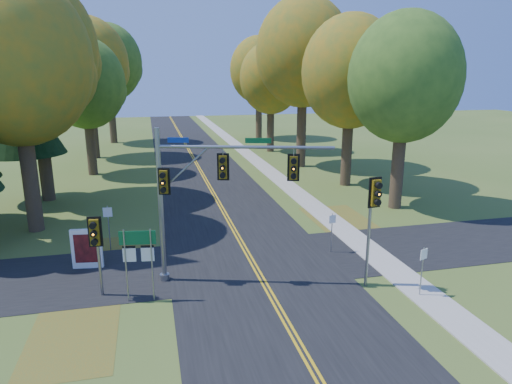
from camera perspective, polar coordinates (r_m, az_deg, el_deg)
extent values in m
plane|color=#415C20|center=(20.67, 0.69, -10.78)|extent=(160.00, 160.00, 0.00)
cube|color=black|center=(20.67, 0.69, -10.76)|extent=(8.00, 160.00, 0.02)
cube|color=black|center=(22.44, -0.56, -8.62)|extent=(60.00, 6.00, 0.02)
cube|color=gold|center=(20.64, 0.41, -10.75)|extent=(0.10, 160.00, 0.01)
cube|color=gold|center=(20.68, 0.96, -10.69)|extent=(0.10, 160.00, 0.01)
cube|color=#9E998E|center=(22.83, 16.15, -8.76)|extent=(1.60, 160.00, 0.06)
cube|color=brown|center=(23.91, -17.19, -7.82)|extent=(4.00, 6.00, 0.00)
cube|color=brown|center=(28.07, 11.29, -4.05)|extent=(3.50, 8.00, 0.00)
cube|color=brown|center=(17.78, -21.93, -16.46)|extent=(3.00, 5.00, 0.00)
cylinder|color=#38281C|center=(28.74, -26.44, 2.08)|extent=(0.86, 0.86, 6.75)
ellipsoid|color=#AA7216|center=(28.22, -27.91, 14.40)|extent=(8.00, 8.00, 9.20)
sphere|color=#AA7216|center=(29.05, -24.01, 13.19)|extent=(4.80, 4.80, 4.80)
cylinder|color=#38281C|center=(31.77, 17.32, 3.41)|extent=(0.83, 0.83, 6.08)
ellipsoid|color=#507A26|center=(31.23, 18.11, 13.45)|extent=(7.20, 7.20, 8.28)
sphere|color=#507A26|center=(32.92, 19.22, 12.13)|extent=(4.32, 4.32, 4.32)
sphere|color=#507A26|center=(29.97, 16.81, 14.91)|extent=(3.96, 3.96, 3.96)
cylinder|color=#38281C|center=(35.45, -25.06, 4.92)|extent=(0.89, 0.89, 7.42)
ellipsoid|color=#AA7216|center=(35.10, -26.28, 15.77)|extent=(8.60, 8.60, 9.89)
sphere|color=#AA7216|center=(36.03, -22.93, 14.67)|extent=(5.16, 5.16, 5.16)
sphere|color=#AA7216|center=(34.66, -29.29, 16.89)|extent=(4.73, 4.73, 4.73)
cylinder|color=#38281C|center=(37.42, 11.30, 5.59)|extent=(0.84, 0.84, 6.30)
ellipsoid|color=#AA7216|center=(36.97, 11.76, 14.51)|extent=(7.60, 7.60, 8.74)
sphere|color=#AA7216|center=(38.66, 13.08, 13.30)|extent=(4.56, 4.56, 4.56)
sphere|color=#AA7216|center=(35.75, 10.34, 15.80)|extent=(4.18, 4.18, 4.18)
cylinder|color=#38281C|center=(43.24, -19.98, 5.73)|extent=(0.81, 0.81, 5.62)
ellipsoid|color=#507A26|center=(42.82, -20.60, 12.60)|extent=(6.80, 6.80, 7.82)
sphere|color=#507A26|center=(43.71, -18.55, 11.90)|extent=(4.08, 4.08, 4.08)
sphere|color=#507A26|center=(42.29, -22.43, 13.35)|extent=(3.74, 3.74, 3.74)
cylinder|color=#38281C|center=(44.39, 5.70, 8.07)|extent=(0.90, 0.90, 7.65)
ellipsoid|color=#AA7216|center=(44.13, 5.94, 17.01)|extent=(8.80, 8.80, 10.12)
sphere|color=#AA7216|center=(45.94, 7.51, 15.77)|extent=(5.28, 5.28, 5.28)
sphere|color=#AA7216|center=(42.87, 4.32, 18.29)|extent=(4.84, 4.84, 4.84)
cylinder|color=#38281C|center=(51.80, -19.68, 7.86)|extent=(0.87, 0.87, 6.98)
ellipsoid|color=#AA7216|center=(51.53, -20.30, 14.88)|extent=(8.20, 8.20, 9.43)
sphere|color=#AA7216|center=(52.59, -18.24, 14.13)|extent=(4.92, 4.92, 4.92)
sphere|color=#AA7216|center=(50.92, -22.15, 15.66)|extent=(4.51, 4.51, 4.51)
cylinder|color=#38281C|center=(53.06, 1.82, 8.23)|extent=(0.82, 0.82, 5.85)
ellipsoid|color=#AA7216|center=(52.73, 1.87, 14.05)|extent=(7.00, 7.00, 8.05)
sphere|color=#AA7216|center=(54.13, 3.04, 13.31)|extent=(4.20, 4.20, 4.20)
sphere|color=#AA7216|center=(51.74, 0.73, 14.82)|extent=(3.85, 3.85, 3.85)
cylinder|color=#38281C|center=(62.49, -17.56, 9.17)|extent=(0.88, 0.88, 7.20)
ellipsoid|color=#507A26|center=(62.28, -18.04, 15.16)|extent=(8.40, 8.40, 9.66)
sphere|color=#507A26|center=(63.43, -16.33, 14.50)|extent=(5.04, 5.04, 5.04)
sphere|color=#507A26|center=(61.59, -19.57, 15.83)|extent=(4.62, 4.62, 4.62)
cylinder|color=#38281C|center=(63.64, 0.35, 9.62)|extent=(0.85, 0.85, 6.53)
ellipsoid|color=#AA7216|center=(63.39, 0.36, 15.03)|extent=(7.80, 7.80, 8.97)
sphere|color=#AA7216|center=(64.90, 1.49, 14.32)|extent=(4.68, 4.68, 4.68)
sphere|color=#AA7216|center=(62.33, -0.73, 15.75)|extent=(4.29, 4.29, 4.29)
cylinder|color=#38281C|center=(35.87, -26.65, 1.57)|extent=(0.50, 0.50, 3.42)
cone|color=black|center=(35.25, -27.48, 8.60)|extent=(5.60, 5.60, 5.45)
cone|color=black|center=(35.16, -28.24, 14.90)|extent=(4.57, 4.57, 5.45)
cylinder|color=gray|center=(19.76, -11.81, -1.86)|extent=(0.21, 0.21, 6.73)
cylinder|color=gray|center=(20.89, -11.35, -10.36)|extent=(0.42, 0.42, 0.29)
cylinder|color=gray|center=(18.59, -1.36, 5.63)|extent=(6.97, 2.15, 0.13)
cylinder|color=gray|center=(19.12, -8.99, 2.78)|extent=(2.11, 0.69, 1.99)
cylinder|color=gray|center=(18.70, -4.16, 5.12)|extent=(0.04, 0.04, 0.35)
cube|color=#72590C|center=(18.82, -4.13, 3.15)|extent=(0.39, 0.37, 0.96)
cube|color=black|center=(18.82, -4.13, 3.15)|extent=(0.49, 0.17, 1.14)
sphere|color=orange|center=(18.61, -4.21, 3.02)|extent=(0.17, 0.17, 0.17)
cylinder|color=black|center=(18.55, -4.23, 3.95)|extent=(0.26, 0.21, 0.23)
cylinder|color=black|center=(18.61, -4.21, 3.02)|extent=(0.26, 0.21, 0.23)
cylinder|color=black|center=(18.67, -4.19, 2.09)|extent=(0.26, 0.21, 0.23)
cylinder|color=gray|center=(18.57, 4.74, 5.04)|extent=(0.04, 0.04, 0.35)
cube|color=#72590C|center=(18.69, 4.70, 3.06)|extent=(0.39, 0.37, 0.96)
cube|color=black|center=(18.69, 4.70, 3.06)|extent=(0.49, 0.17, 1.14)
sphere|color=orange|center=(18.48, 4.72, 2.92)|extent=(0.17, 0.17, 0.17)
cylinder|color=black|center=(18.42, 4.74, 3.86)|extent=(0.26, 0.21, 0.23)
cylinder|color=black|center=(18.48, 4.72, 2.92)|extent=(0.26, 0.21, 0.23)
cylinder|color=black|center=(18.54, 4.70, 1.99)|extent=(0.26, 0.21, 0.23)
cube|color=#72590C|center=(19.27, -11.41, 1.30)|extent=(0.39, 0.37, 0.96)
cube|color=black|center=(19.27, -11.41, 1.30)|extent=(0.49, 0.17, 1.14)
sphere|color=orange|center=(19.06, -11.57, 1.14)|extent=(0.17, 0.17, 0.17)
cylinder|color=black|center=(19.00, -11.61, 2.04)|extent=(0.26, 0.21, 0.23)
cylinder|color=black|center=(19.06, -11.57, 1.14)|extent=(0.26, 0.21, 0.23)
cylinder|color=black|center=(19.14, -11.52, 0.25)|extent=(0.26, 0.21, 0.23)
cube|color=navy|center=(18.95, -9.72, 6.43)|extent=(0.84, 0.28, 0.21)
cube|color=#0C5926|center=(18.51, 0.28, 6.44)|extent=(1.03, 0.33, 0.21)
cylinder|color=gray|center=(19.70, 13.91, -5.06)|extent=(0.13, 0.13, 4.76)
cube|color=#72590C|center=(18.98, 14.62, -0.05)|extent=(0.39, 0.35, 1.08)
cube|color=black|center=(18.98, 14.62, -0.05)|extent=(0.56, 0.08, 1.28)
sphere|color=orange|center=(18.78, 15.02, -0.24)|extent=(0.19, 0.19, 0.19)
cylinder|color=black|center=(18.69, 15.09, 0.79)|extent=(0.27, 0.19, 0.26)
cylinder|color=black|center=(18.78, 15.02, -0.24)|extent=(0.27, 0.19, 0.26)
cylinder|color=black|center=(18.86, 14.96, -1.25)|extent=(0.27, 0.19, 0.26)
cylinder|color=gray|center=(19.61, -19.03, -7.69)|extent=(0.13, 0.13, 3.38)
cube|color=#72590C|center=(19.00, -19.48, -4.71)|extent=(0.40, 0.36, 1.06)
cube|color=black|center=(19.00, -19.48, -4.71)|extent=(0.55, 0.10, 1.25)
sphere|color=orange|center=(18.78, -19.64, -4.95)|extent=(0.19, 0.19, 0.19)
cylinder|color=black|center=(18.68, -19.73, -3.97)|extent=(0.27, 0.20, 0.25)
cylinder|color=black|center=(18.78, -19.64, -4.95)|extent=(0.27, 0.20, 0.25)
cylinder|color=black|center=(18.89, -19.55, -5.92)|extent=(0.27, 0.20, 0.25)
cylinder|color=gray|center=(18.86, -15.93, -8.91)|extent=(0.06, 0.06, 3.04)
cylinder|color=gray|center=(18.69, -12.85, -8.94)|extent=(0.06, 0.06, 3.04)
cube|color=#0C572A|center=(18.37, -14.61, -5.56)|extent=(1.41, 0.25, 0.56)
cube|color=silver|center=(18.37, -14.61, -5.56)|extent=(1.20, 0.19, 0.08)
cube|color=silver|center=(18.69, -15.55, -7.60)|extent=(0.51, 0.12, 0.56)
cube|color=black|center=(18.57, -15.62, -6.65)|extent=(0.50, 0.08, 0.10)
cube|color=silver|center=(18.56, -13.39, -7.61)|extent=(0.51, 0.12, 0.56)
cube|color=black|center=(18.44, -13.45, -6.65)|extent=(0.50, 0.08, 0.10)
cube|color=white|center=(22.76, -20.39, -6.67)|extent=(1.40, 0.37, 1.91)
cube|color=maroon|center=(22.65, -20.47, -6.64)|extent=(1.06, 0.16, 1.38)
cube|color=white|center=(23.19, -21.50, -8.50)|extent=(0.10, 0.10, 0.32)
cube|color=white|center=(22.92, -18.91, -8.54)|extent=(0.10, 0.10, 0.32)
cylinder|color=gray|center=(23.45, 9.43, -5.09)|extent=(0.05, 0.05, 2.07)
cube|color=silver|center=(23.19, 9.54, -3.36)|extent=(0.39, 0.12, 0.42)
cylinder|color=gray|center=(19.93, 20.01, -9.37)|extent=(0.05, 0.05, 2.14)
cube|color=white|center=(19.62, 20.25, -7.31)|extent=(0.39, 0.17, 0.44)
cylinder|color=gray|center=(24.56, -17.90, -4.33)|extent=(0.05, 0.05, 2.37)
cube|color=silver|center=(24.29, -18.07, -2.42)|extent=(0.45, 0.07, 0.49)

